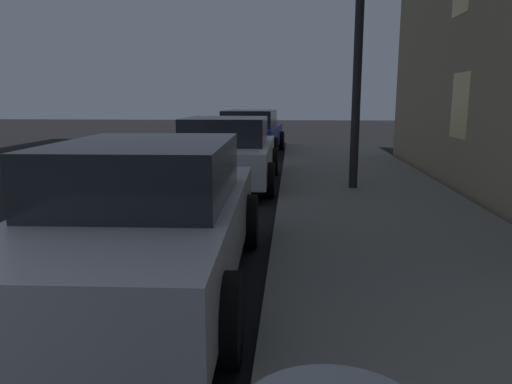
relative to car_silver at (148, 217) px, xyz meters
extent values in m
cube|color=#B7B7BF|center=(0.00, -0.01, -0.14)|extent=(1.90, 4.40, 0.64)
cube|color=#1E2328|center=(0.00, 0.02, 0.44)|extent=(1.62, 2.18, 0.56)
cylinder|color=black|center=(-0.93, 1.31, -0.38)|extent=(0.24, 0.67, 0.66)
cylinder|color=black|center=(0.85, 1.37, -0.38)|extent=(0.24, 0.67, 0.66)
cylinder|color=black|center=(0.93, -1.32, -0.38)|extent=(0.24, 0.67, 0.66)
cube|color=silver|center=(0.00, 5.70, -0.14)|extent=(1.88, 4.18, 0.64)
cube|color=#1E2328|center=(0.00, 5.51, 0.44)|extent=(1.65, 1.91, 0.56)
cylinder|color=black|center=(-0.95, 6.98, -0.38)|extent=(0.22, 0.66, 0.66)
cylinder|color=black|center=(0.93, 7.00, -0.38)|extent=(0.22, 0.66, 0.66)
cylinder|color=black|center=(-0.93, 4.40, -0.38)|extent=(0.22, 0.66, 0.66)
cylinder|color=black|center=(0.95, 4.41, -0.38)|extent=(0.22, 0.66, 0.66)
cube|color=navy|center=(0.00, 11.52, -0.14)|extent=(1.99, 4.32, 0.64)
cube|color=#1E2328|center=(-0.01, 11.37, 0.44)|extent=(1.68, 2.26, 0.56)
cylinder|color=black|center=(-0.83, 12.88, -0.38)|extent=(0.25, 0.67, 0.66)
cylinder|color=black|center=(0.97, 12.78, -0.38)|extent=(0.25, 0.67, 0.66)
cylinder|color=black|center=(-0.97, 10.25, -0.38)|extent=(0.25, 0.67, 0.66)
cylinder|color=black|center=(0.83, 10.16, -0.38)|extent=(0.25, 0.67, 0.66)
cylinder|color=black|center=(2.54, 4.73, 1.76)|extent=(0.16, 0.16, 4.64)
cube|color=#F2D17F|center=(4.47, 4.86, 0.98)|extent=(0.06, 0.90, 1.20)
camera|label=1|loc=(1.38, -4.40, 1.12)|focal=33.80mm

